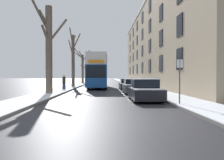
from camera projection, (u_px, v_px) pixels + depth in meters
ground_plane at (103, 121)px, 7.99m from camera, size 320.00×320.00×0.00m
sidewalk_left at (88, 82)px, 60.82m from camera, size 2.47×130.00×0.16m
sidewalk_right at (123, 82)px, 61.10m from camera, size 2.47×130.00×0.16m
terrace_facade_right at (169, 44)px, 36.67m from camera, size 9.10×49.05×13.94m
bare_tree_left_0 at (49, 47)px, 19.11m from camera, size 2.88×2.52×8.48m
bare_tree_left_1 at (73, 58)px, 31.49m from camera, size 2.25×4.46×8.27m
bare_tree_left_2 at (82, 67)px, 45.35m from camera, size 3.67×2.75×7.62m
bare_tree_left_3 at (88, 71)px, 57.88m from camera, size 3.69×2.55×5.70m
double_decker_bus at (98, 70)px, 30.17m from camera, size 2.50×11.59×4.40m
parked_car_0 at (145, 91)px, 14.49m from camera, size 1.87×3.96×1.49m
parked_car_1 at (133, 87)px, 20.59m from camera, size 1.83×3.91×1.41m
parked_car_2 at (127, 84)px, 26.87m from camera, size 1.77×4.56×1.35m
oncoming_van at (97, 78)px, 46.55m from camera, size 1.97×4.96×2.33m
pedestrian_left_sidewalk at (64, 82)px, 25.12m from camera, size 0.39×0.39×1.78m
street_sign_post at (180, 79)px, 11.73m from camera, size 0.32×0.07×2.57m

